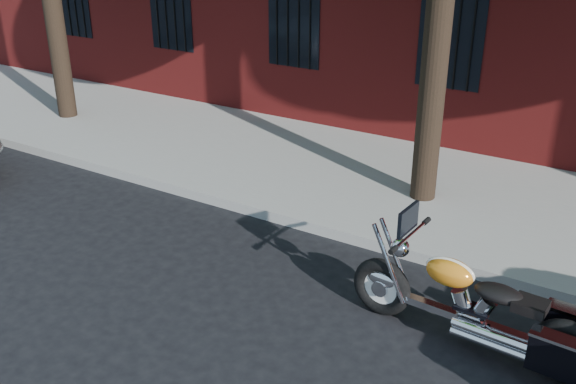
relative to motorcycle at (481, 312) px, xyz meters
The scene contains 4 objects.
ground 2.21m from the motorcycle, behind, with size 120.00×120.00×0.00m, color black.
curb 2.59m from the motorcycle, 147.83° to the left, with size 40.00×0.16×0.15m, color gray.
sidewalk 3.92m from the motorcycle, 123.75° to the left, with size 40.00×3.60×0.15m, color gray.
motorcycle is the anchor object (origin of this frame).
Camera 1 is at (3.30, -5.32, 4.00)m, focal length 40.00 mm.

